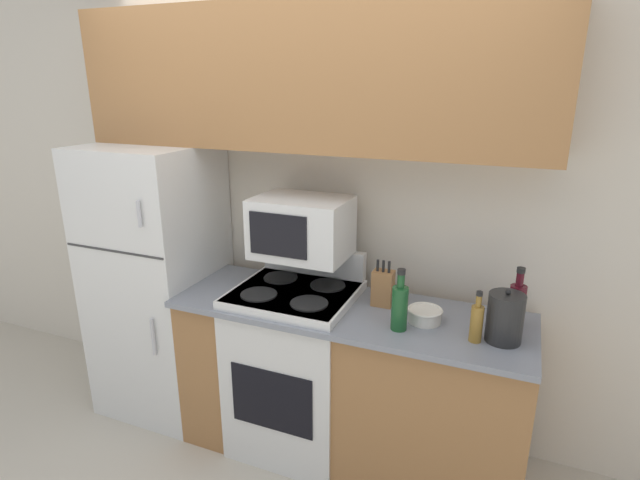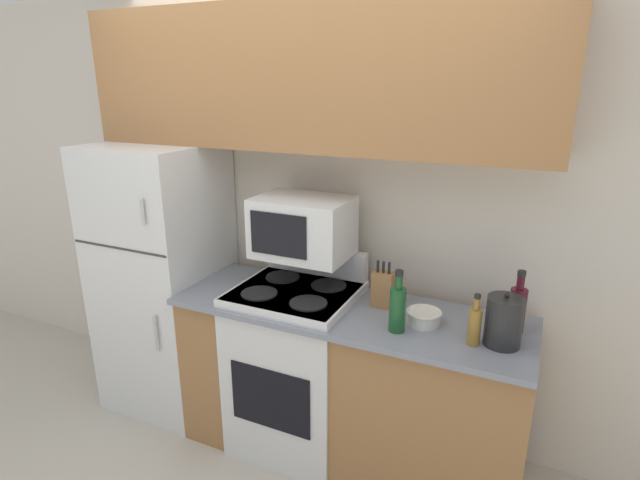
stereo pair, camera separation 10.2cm
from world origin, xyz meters
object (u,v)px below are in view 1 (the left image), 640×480
microwave (302,227)px  bottle_wine_green (400,306)px  kettle (505,318)px  bottle_wine_red (517,304)px  stove (296,366)px  knife_block (383,288)px  bowl (425,315)px  refrigerator (158,282)px  bottle_vinegar (477,322)px

microwave → bottle_wine_green: size_ratio=1.66×
microwave → kettle: bearing=-8.5°
kettle → bottle_wine_red: bearing=74.9°
bottle_wine_green → stove: bearing=167.7°
knife_block → bowl: bearing=-23.7°
kettle → bottle_wine_green: bearing=-171.3°
bowl → kettle: 0.37m
bottle_wine_red → bottle_wine_green: 0.55m
refrigerator → bottle_wine_green: size_ratio=5.59×
stove → kettle: kettle is taller
knife_block → bottle_wine_red: (0.64, 0.00, 0.02)m
knife_block → bottle_vinegar: knife_block is taller
bowl → bottle_wine_red: bottle_wine_red is taller
microwave → bottle_wine_red: size_ratio=1.66×
bowl → bottle_wine_green: 0.18m
bottle_wine_green → bottle_vinegar: (0.34, 0.02, -0.02)m
knife_block → bottle_wine_red: bearing=0.0°
microwave → knife_block: bearing=-0.2°
bottle_wine_green → kettle: bottle_wine_green is taller
knife_block → kettle: (0.60, -0.16, 0.02)m
stove → microwave: microwave is taller
bowl → microwave: bearing=171.3°
refrigerator → bottle_vinegar: refrigerator is taller
knife_block → kettle: 0.62m
microwave → bottle_vinegar: bearing=-12.5°
knife_block → bowl: 0.27m
microwave → bowl: (0.70, -0.11, -0.33)m
refrigerator → bottle_wine_green: 1.58m
microwave → bottle_wine_red: 1.13m
stove → bottle_wine_green: bottle_wine_green is taller
bowl → kettle: bearing=-8.2°
knife_block → bowl: (0.24, -0.11, -0.06)m
bottle_wine_red → bottle_vinegar: bottle_wine_red is taller
refrigerator → knife_block: 1.43m
stove → bottle_wine_green: bearing=-12.3°
stove → bottle_vinegar: 1.08m
bowl → knife_block: bearing=156.3°
refrigerator → bowl: size_ratio=9.88×
bottle_vinegar → kettle: (0.11, 0.05, 0.02)m
microwave → kettle: microwave is taller
microwave → bottle_vinegar: 1.00m
refrigerator → kettle: size_ratio=6.74×
knife_block → bottle_wine_red: size_ratio=0.82×
bottle_vinegar → knife_block: bearing=156.9°
microwave → bowl: 0.78m
stove → bottle_vinegar: size_ratio=4.66×
knife_block → kettle: kettle is taller
refrigerator → microwave: 1.06m
refrigerator → knife_block: refrigerator is taller
stove → knife_block: knife_block is taller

